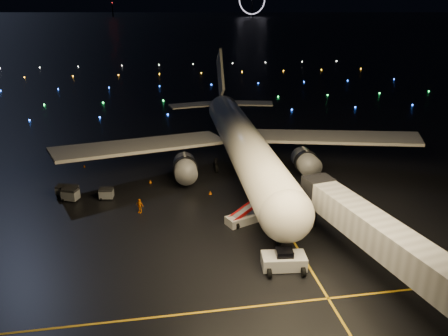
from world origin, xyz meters
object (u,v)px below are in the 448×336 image
Objects in this scene: belt_loader at (245,210)px; baggage_cart_2 at (70,194)px; baggage_cart_1 at (71,192)px; crew_c at (140,206)px; baggage_cart_0 at (106,194)px; airliner at (240,118)px; pushback_tug at (284,259)px; baggage_cart_3 at (64,191)px.

belt_loader reaches higher than baggage_cart_2.
belt_loader reaches higher than baggage_cart_1.
crew_c is at bearing -6.38° from baggage_cart_2.
airliner is at bearing 33.08° from baggage_cart_0.
crew_c is at bearing 140.44° from pushback_tug.
baggage_cart_3 is (-25.42, 22.09, -0.26)m from pushback_tug.
pushback_tug is 32.43m from baggage_cart_1.
airliner reaches higher than belt_loader.
crew_c reaches higher than baggage_cart_2.
crew_c is (-12.88, 4.81, -0.72)m from belt_loader.
baggage_cart_3 is at bearing 145.14° from pushback_tug.
airliner is 27.96m from baggage_cart_1.
pushback_tug reaches higher than crew_c.
baggage_cart_2 is at bearing 132.83° from belt_loader.
pushback_tug reaches higher than baggage_cart_1.
airliner is at bearing 78.77° from crew_c.
baggage_cart_1 is (-25.61, -8.36, -7.46)m from airliner.
baggage_cart_0 is 6.27m from baggage_cart_3.
baggage_cart_1 is (-9.53, 6.25, -0.13)m from crew_c.
baggage_cart_1 is 1.27m from baggage_cart_3.
baggage_cart_1 is at bearing -176.76° from crew_c.
pushback_tug is 28.05m from baggage_cart_0.
pushback_tug is 2.25× the size of baggage_cart_1.
pushback_tug is (-1.27, -29.78, -7.24)m from airliner.
baggage_cart_3 is at bearing 171.02° from baggage_cart_0.
crew_c is at bearing 136.72° from belt_loader.
baggage_cart_3 is (-1.08, 0.67, -0.04)m from baggage_cart_1.
crew_c is 6.86m from baggage_cart_0.
airliner is 30.70× the size of baggage_cart_3.
pushback_tug is 10.56m from belt_loader.
crew_c is 12.67m from baggage_cart_3.
baggage_cart_0 is (-20.71, -9.56, -7.54)m from airliner.
baggage_cart_2 is (-9.45, 5.30, -0.08)m from crew_c.
pushback_tug is at bearing -37.84° from baggage_cart_0.
pushback_tug is 2.46× the size of baggage_cart_0.
baggage_cart_2 is at bearing -172.78° from crew_c.
baggage_cart_1 is 0.96m from baggage_cart_2.
baggage_cart_1 is (-24.34, 21.42, -0.22)m from pushback_tug.
baggage_cart_0 is 5.05m from baggage_cart_1.
baggage_cart_1 is at bearing 174.60° from baggage_cart_0.
belt_loader is at bearing -21.10° from baggage_cart_0.
baggage_cart_0 is at bearing 127.79° from belt_loader.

